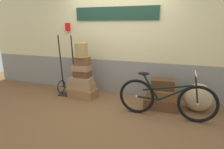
# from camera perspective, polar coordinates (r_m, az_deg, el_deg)

# --- Properties ---
(ground) EXTENTS (9.56, 5.20, 0.06)m
(ground) POSITION_cam_1_polar(r_m,az_deg,el_deg) (4.22, -1.10, -9.18)
(ground) COLOR brown
(station_building) EXTENTS (7.56, 0.74, 2.60)m
(station_building) POSITION_cam_1_polar(r_m,az_deg,el_deg) (4.68, 2.54, 10.06)
(station_building) COLOR gray
(station_building) RESTS_ON ground
(suitcase_0) EXTENTS (0.67, 0.44, 0.21)m
(suitcase_0) POSITION_cam_1_polar(r_m,az_deg,el_deg) (4.63, -8.71, -5.40)
(suitcase_0) COLOR olive
(suitcase_0) RESTS_ON ground
(suitcase_1) EXTENTS (0.61, 0.35, 0.17)m
(suitcase_1) POSITION_cam_1_polar(r_m,az_deg,el_deg) (4.58, -9.23, -3.22)
(suitcase_1) COLOR #9E754C
(suitcase_1) RESTS_ON suitcase_0
(suitcase_2) EXTENTS (0.55, 0.35, 0.12)m
(suitcase_2) POSITION_cam_1_polar(r_m,az_deg,el_deg) (4.52, -9.26, -1.56)
(suitcase_2) COLOR #937051
(suitcase_2) RESTS_ON suitcase_1
(suitcase_3) EXTENTS (0.42, 0.29, 0.16)m
(suitcase_3) POSITION_cam_1_polar(r_m,az_deg,el_deg) (4.50, -8.87, 0.23)
(suitcase_3) COLOR brown
(suitcase_3) RESTS_ON suitcase_2
(suitcase_4) EXTENTS (0.40, 0.24, 0.13)m
(suitcase_4) POSITION_cam_1_polar(r_m,az_deg,el_deg) (4.43, -9.19, 1.90)
(suitcase_4) COLOR #937051
(suitcase_4) RESTS_ON suitcase_3
(suitcase_5) EXTENTS (0.36, 0.20, 0.19)m
(suitcase_5) POSITION_cam_1_polar(r_m,az_deg,el_deg) (4.44, -8.91, 3.99)
(suitcase_5) COLOR brown
(suitcase_5) RESTS_ON suitcase_4
(suitcase_6) EXTENTS (0.69, 0.46, 0.21)m
(suitcase_6) POSITION_cam_1_polar(r_m,az_deg,el_deg) (4.12, 14.48, -8.22)
(suitcase_6) COLOR brown
(suitcase_6) RESTS_ON ground
(suitcase_7) EXTENTS (0.60, 0.36, 0.18)m
(suitcase_7) POSITION_cam_1_polar(r_m,az_deg,el_deg) (4.06, 14.92, -5.65)
(suitcase_7) COLOR brown
(suitcase_7) RESTS_ON suitcase_6
(suitcase_8) EXTENTS (0.48, 0.34, 0.21)m
(suitcase_8) POSITION_cam_1_polar(r_m,az_deg,el_deg) (4.04, 14.89, -2.84)
(suitcase_8) COLOR #4C2D19
(suitcase_8) RESTS_ON suitcase_7
(wicker_basket) EXTENTS (0.29, 0.29, 0.33)m
(wicker_basket) POSITION_cam_1_polar(r_m,az_deg,el_deg) (4.38, -9.22, 7.26)
(wicker_basket) COLOR #A8844C
(wicker_basket) RESTS_ON suitcase_5
(luggage_trolley) EXTENTS (0.43, 0.39, 1.45)m
(luggage_trolley) POSITION_cam_1_polar(r_m,az_deg,el_deg) (4.82, -13.12, -2.18)
(luggage_trolley) COLOR black
(luggage_trolley) RESTS_ON ground
(burlap_sack) EXTENTS (0.54, 0.46, 0.57)m
(burlap_sack) POSITION_cam_1_polar(r_m,az_deg,el_deg) (4.16, 24.37, -6.26)
(burlap_sack) COLOR tan
(burlap_sack) RESTS_ON ground
(bicycle) EXTENTS (1.77, 0.46, 0.90)m
(bicycle) POSITION_cam_1_polar(r_m,az_deg,el_deg) (3.64, 15.70, -7.08)
(bicycle) COLOR black
(bicycle) RESTS_ON ground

